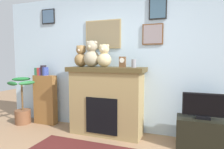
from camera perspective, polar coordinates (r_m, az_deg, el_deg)
back_wall at (r=3.63m, az=2.99°, el=3.82°), size 5.20×0.15×2.60m
fireplace at (r=3.48m, az=-1.59°, el=-7.71°), size 1.39×0.56×1.22m
bookshelf at (r=4.25m, az=-19.44°, el=-6.64°), size 0.49×0.16×1.23m
potted_plant at (r=4.46m, az=-25.33°, el=-9.24°), size 0.54×0.53×0.97m
tv_stand at (r=3.33m, az=25.45°, el=-15.66°), size 0.75×0.40×0.46m
television at (r=3.21m, az=25.73°, el=-8.62°), size 0.60×0.14×0.39m
candle_jar at (r=3.23m, az=6.56°, el=3.32°), size 0.08×0.08×0.14m
mantel_clock at (r=3.28m, az=3.17°, el=3.78°), size 0.11×0.08×0.19m
teddy_bear_tan at (r=3.60m, az=-9.27°, el=5.20°), size 0.25×0.25×0.40m
teddy_bear_grey at (r=3.50m, az=-6.12°, el=5.82°), size 0.30×0.30×0.48m
teddy_bear_cream at (r=3.39m, az=-2.36°, el=5.34°), size 0.25×0.25×0.41m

